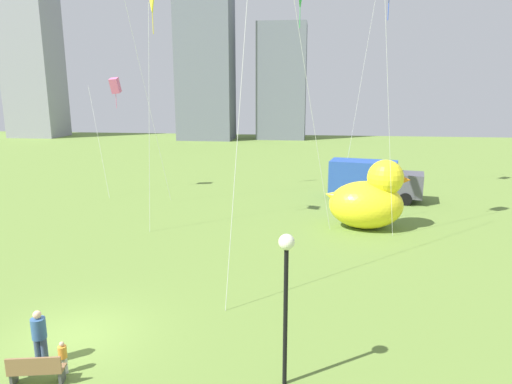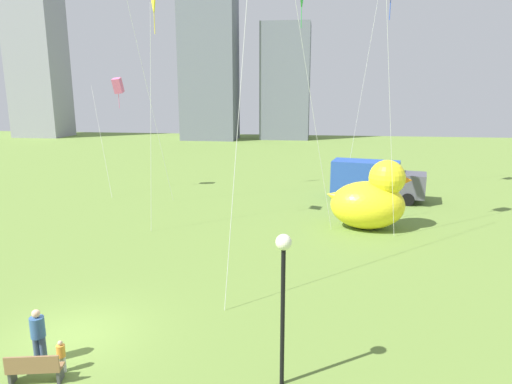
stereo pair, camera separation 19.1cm
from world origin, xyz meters
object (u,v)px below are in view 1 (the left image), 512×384
Objects in this scene: person_child at (63,356)px; kite_yellow at (152,12)px; giant_inflatable_duck at (369,199)px; kite_green at (301,7)px; kite_pink at (115,86)px; lamppost at (286,275)px; park_bench at (36,370)px; person_adult at (39,335)px; box_truck at (373,180)px.

kite_yellow is at bearing 97.24° from person_child.
kite_green is at bearing -175.33° from giant_inflatable_duck.
kite_pink is (-14.25, 7.78, -4.05)m from kite_green.
lamppost is at bearing -57.32° from kite_pink.
park_bench is 0.17× the size of kite_pink.
kite_pink reaches higher than person_adult.
kite_green reaches higher than park_bench.
lamppost is at bearing -0.26° from person_adult.
giant_inflatable_duck is at bearing 75.68° from lamppost.
kite_green is at bearing 68.30° from person_child.
lamppost is at bearing 7.86° from park_bench.
person_child is 0.07× the size of kite_yellow.
giant_inflatable_duck is at bearing 56.73° from person_child.
box_truck is 0.51× the size of kite_green.
kite_green is at bearing 11.75° from kite_yellow.
kite_pink is at bearing 157.97° from giant_inflatable_duck.
kite_pink reaches higher than box_truck.
person_child is 0.20× the size of giant_inflatable_duck.
person_adult reaches higher than person_child.
person_child is at bearing -177.09° from lamppost.
box_truck is 0.53× the size of kite_yellow.
lamppost is 0.62× the size of box_truck.
person_child is at bearing -111.70° from kite_green.
kite_pink reaches higher than lamppost.
kite_green is 1.52× the size of kite_pink.
person_child is 25.55m from kite_pink.
park_bench is at bearing -116.57° from box_truck.
kite_yellow is at bearing 121.21° from lamppost.
kite_yellow is at bearing 93.57° from person_adult.
person_adult is (-0.46, 0.96, 0.47)m from park_bench.
person_adult is at bearing 158.55° from person_child.
lamppost is 17.39m from kite_green.
person_child is 6.84m from lamppost.
person_adult is 0.24× the size of box_truck.
giant_inflatable_duck is at bearing -98.61° from box_truck.
box_truck is 20.63m from kite_pink.
box_truck is (11.28, 22.81, 0.92)m from person_child.
lamppost is at bearing -88.99° from kite_green.
park_bench is 0.22× the size of box_truck.
kite_pink is at bearing 107.95° from person_adult.
park_bench is 18.25m from kite_yellow.
box_truck is at bearing 35.48° from kite_yellow.
kite_green is (-4.14, -0.34, 10.53)m from giant_inflatable_duck.
kite_green is at bearing -28.63° from kite_pink.
giant_inflatable_duck is at bearing 56.64° from park_bench.
person_adult is at bearing -86.43° from kite_yellow.
box_truck is (11.72, 23.42, 0.99)m from park_bench.
kite_pink is at bearing 151.37° from kite_green.
kite_pink is at bearing 108.28° from park_bench.
kite_pink is (-19.49, 0.13, 6.76)m from box_truck.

